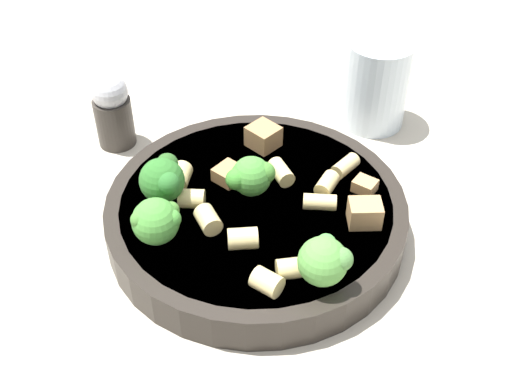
{
  "coord_description": "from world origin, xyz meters",
  "views": [
    {
      "loc": [
        0.32,
        0.24,
        0.39
      ],
      "look_at": [
        0.0,
        0.0,
        0.04
      ],
      "focal_mm": 45.0,
      "sensor_mm": 36.0,
      "label": 1
    }
  ],
  "objects": [
    {
      "name": "ground_plane",
      "position": [
        0.0,
        0.0,
        0.0
      ],
      "size": [
        2.0,
        2.0,
        0.0
      ],
      "primitive_type": "plane",
      "color": "#BCB29E"
    },
    {
      "name": "pasta_bowl",
      "position": [
        0.0,
        0.0,
        0.02
      ],
      "size": [
        0.25,
        0.25,
        0.03
      ],
      "color": "#28231E",
      "rests_on": "ground_plane"
    },
    {
      "name": "broccoli_floret_0",
      "position": [
        -0.0,
        -0.01,
        0.05
      ],
      "size": [
        0.04,
        0.04,
        0.04
      ],
      "color": "#84AD60",
      "rests_on": "pasta_bowl"
    },
    {
      "name": "broccoli_floret_1",
      "position": [
        0.08,
        -0.03,
        0.05
      ],
      "size": [
        0.04,
        0.04,
        0.04
      ],
      "color": "#84AD60",
      "rests_on": "pasta_bowl"
    },
    {
      "name": "broccoli_floret_2",
      "position": [
        0.05,
        -0.06,
        0.06
      ],
      "size": [
        0.04,
        0.04,
        0.05
      ],
      "color": "#9EC175",
      "rests_on": "pasta_bowl"
    },
    {
      "name": "broccoli_floret_3",
      "position": [
        0.04,
        0.09,
        0.06
      ],
      "size": [
        0.04,
        0.04,
        0.04
      ],
      "color": "#84AD60",
      "rests_on": "pasta_bowl"
    },
    {
      "name": "rigatoni_0",
      "position": [
        0.05,
        0.07,
        0.04
      ],
      "size": [
        0.03,
        0.03,
        0.02
      ],
      "primitive_type": "cylinder",
      "rotation": [
        1.57,
        0.0,
        0.79
      ],
      "color": "#E0C67F",
      "rests_on": "pasta_bowl"
    },
    {
      "name": "rigatoni_1",
      "position": [
        -0.02,
        0.05,
        0.04
      ],
      "size": [
        0.03,
        0.03,
        0.01
      ],
      "primitive_type": "cylinder",
      "rotation": [
        1.57,
        0.0,
        0.57
      ],
      "color": "#E0C67F",
      "rests_on": "pasta_bowl"
    },
    {
      "name": "rigatoni_2",
      "position": [
        0.05,
        0.02,
        0.04
      ],
      "size": [
        0.03,
        0.03,
        0.02
      ],
      "primitive_type": "cylinder",
      "rotation": [
        1.57,
        0.0,
        0.73
      ],
      "color": "#E0C67F",
      "rests_on": "pasta_bowl"
    },
    {
      "name": "rigatoni_3",
      "position": [
        -0.05,
        0.04,
        0.04
      ],
      "size": [
        0.02,
        0.02,
        0.01
      ],
      "primitive_type": "cylinder",
      "rotation": [
        1.57,
        0.0,
        1.73
      ],
      "color": "#E0C67F",
      "rests_on": "pasta_bowl"
    },
    {
      "name": "rigatoni_4",
      "position": [
        0.02,
        -0.06,
        0.04
      ],
      "size": [
        0.03,
        0.03,
        0.02
      ],
      "primitive_type": "cylinder",
      "rotation": [
        1.57,
        0.0,
        2.05
      ],
      "color": "#E0C67F",
      "rests_on": "pasta_bowl"
    },
    {
      "name": "rigatoni_5",
      "position": [
        0.04,
        -0.04,
        0.04
      ],
      "size": [
        0.03,
        0.03,
        0.02
      ],
      "primitive_type": "cylinder",
      "rotation": [
        1.57,
        0.0,
        0.58
      ],
      "color": "#E0C67F",
      "rests_on": "pasta_bowl"
    },
    {
      "name": "rigatoni_6",
      "position": [
        -0.08,
        0.04,
        0.04
      ],
      "size": [
        0.03,
        0.02,
        0.01
      ],
      "primitive_type": "cylinder",
      "rotation": [
        1.57,
        0.0,
        1.48
      ],
      "color": "#E0C67F",
      "rests_on": "pasta_bowl"
    },
    {
      "name": "rigatoni_7",
      "position": [
        0.07,
        0.06,
        0.04
      ],
      "size": [
        0.02,
        0.02,
        0.02
      ],
      "primitive_type": "cylinder",
      "rotation": [
        1.57,
        0.0,
        0.02
      ],
      "color": "#E0C67F",
      "rests_on": "pasta_bowl"
    },
    {
      "name": "rigatoni_8",
      "position": [
        -0.04,
        -0.0,
        0.04
      ],
      "size": [
        0.03,
        0.03,
        0.01
      ],
      "primitive_type": "cylinder",
      "rotation": [
        1.57,
        0.0,
        2.63
      ],
      "color": "#E0C67F",
      "rests_on": "pasta_bowl"
    },
    {
      "name": "rigatoni_9",
      "position": [
        0.05,
        -0.01,
        0.04
      ],
      "size": [
        0.02,
        0.03,
        0.02
      ],
      "primitive_type": "cylinder",
      "rotation": [
        1.57,
        0.0,
        2.65
      ],
      "color": "#E0C67F",
      "rests_on": "pasta_bowl"
    },
    {
      "name": "chicken_chunk_0",
      "position": [
        -0.07,
        0.07,
        0.04
      ],
      "size": [
        0.02,
        0.02,
        0.01
      ],
      "primitive_type": "cube",
      "rotation": [
        0.0,
        0.0,
        1.6
      ],
      "color": "tan",
      "rests_on": "pasta_bowl"
    },
    {
      "name": "chicken_chunk_1",
      "position": [
        -0.03,
        0.08,
        0.04
      ],
      "size": [
        0.03,
        0.03,
        0.02
      ],
      "primitive_type": "cube",
      "rotation": [
        0.0,
        0.0,
        2.24
      ],
      "color": "tan",
      "rests_on": "pasta_bowl"
    },
    {
      "name": "chicken_chunk_2",
      "position": [
        -0.07,
        -0.04,
        0.04
      ],
      "size": [
        0.03,
        0.03,
        0.02
      ],
      "primitive_type": "cube",
      "rotation": [
        0.0,
        0.0,
        1.44
      ],
      "color": "#A87A4C",
      "rests_on": "pasta_bowl"
    },
    {
      "name": "chicken_chunk_3",
      "position": [
        -0.01,
        -0.04,
        0.04
      ],
      "size": [
        0.02,
        0.02,
        0.01
      ],
      "primitive_type": "cube",
      "rotation": [
        0.0,
        0.0,
        3.08
      ],
      "color": "#A87A4C",
      "rests_on": "pasta_bowl"
    },
    {
      "name": "drinking_glass",
      "position": [
        -0.2,
        -0.0,
        0.04
      ],
      "size": [
        0.07,
        0.07,
        0.09
      ],
      "color": "silver",
      "rests_on": "ground_plane"
    },
    {
      "name": "pepper_shaker",
      "position": [
        -0.02,
        -0.19,
        0.04
      ],
      "size": [
        0.04,
        0.04,
        0.08
      ],
      "color": "#332D28",
      "rests_on": "ground_plane"
    }
  ]
}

